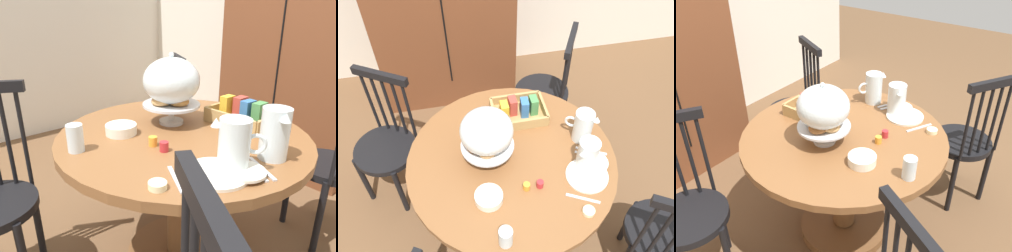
# 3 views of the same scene
# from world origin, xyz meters

# --- Properties ---
(ground_plane) EXTENTS (10.00, 10.00, 0.00)m
(ground_plane) POSITION_xyz_m (0.00, 0.00, 0.00)
(ground_plane) COLOR brown
(dining_table) EXTENTS (1.13, 1.13, 0.74)m
(dining_table) POSITION_xyz_m (-0.03, -0.02, 0.51)
(dining_table) COLOR brown
(dining_table) RESTS_ON ground_plane
(windsor_chair_near_window) EXTENTS (0.46, 0.46, 0.97)m
(windsor_chair_near_window) POSITION_xyz_m (-0.76, 0.45, 0.45)
(windsor_chair_near_window) COLOR black
(windsor_chair_near_window) RESTS_ON ground_plane
(windsor_chair_facing_door) EXTENTS (0.46, 0.46, 0.97)m
(windsor_chair_facing_door) POSITION_xyz_m (0.70, -0.48, 0.45)
(windsor_chair_facing_door) COLOR black
(windsor_chair_facing_door) RESTS_ON ground_plane
(windsor_chair_far_side) EXTENTS (0.45, 0.45, 0.97)m
(windsor_chair_far_side) POSITION_xyz_m (0.39, 0.74, 0.45)
(windsor_chair_far_side) COLOR black
(windsor_chair_far_side) RESTS_ON ground_plane
(pastry_stand_with_dome) EXTENTS (0.28, 0.28, 0.34)m
(pastry_stand_with_dome) POSITION_xyz_m (-0.16, 0.02, 0.94)
(pastry_stand_with_dome) COLOR silver
(pastry_stand_with_dome) RESTS_ON dining_table
(orange_juice_pitcher) EXTENTS (0.17, 0.12, 0.20)m
(orange_juice_pitcher) POSITION_xyz_m (0.38, 0.05, 0.83)
(orange_juice_pitcher) COLOR silver
(orange_juice_pitcher) RESTS_ON dining_table
(milk_pitcher) EXTENTS (0.16, 0.14, 0.19)m
(milk_pitcher) POSITION_xyz_m (0.34, -0.14, 0.82)
(milk_pitcher) COLOR silver
(milk_pitcher) RESTS_ON dining_table
(cereal_basket) EXTENTS (0.32, 0.24, 0.12)m
(cereal_basket) POSITION_xyz_m (0.08, 0.29, 0.78)
(cereal_basket) COLOR tan
(cereal_basket) RESTS_ON dining_table
(china_plate_large) EXTENTS (0.22, 0.22, 0.01)m
(china_plate_large) POSITION_xyz_m (0.32, -0.21, 0.75)
(china_plate_large) COLOR white
(china_plate_large) RESTS_ON dining_table
(china_plate_small) EXTENTS (0.15, 0.15, 0.01)m
(china_plate_small) POSITION_xyz_m (0.39, -0.14, 0.76)
(china_plate_small) COLOR white
(china_plate_small) RESTS_ON china_plate_large
(cereal_bowl) EXTENTS (0.14, 0.14, 0.04)m
(cereal_bowl) POSITION_xyz_m (-0.20, -0.24, 0.76)
(cereal_bowl) COLOR white
(cereal_bowl) RESTS_ON dining_table
(drinking_glass) EXTENTS (0.06, 0.06, 0.11)m
(drinking_glass) POSITION_xyz_m (-0.16, -0.47, 0.80)
(drinking_glass) COLOR silver
(drinking_glass) RESTS_ON dining_table
(butter_dish) EXTENTS (0.06, 0.06, 0.02)m
(butter_dish) POSITION_xyz_m (0.26, -0.41, 0.75)
(butter_dish) COLOR beige
(butter_dish) RESTS_ON dining_table
(jam_jar_strawberry) EXTENTS (0.04, 0.04, 0.04)m
(jam_jar_strawberry) POSITION_xyz_m (0.07, -0.22, 0.76)
(jam_jar_strawberry) COLOR #B7282D
(jam_jar_strawberry) RESTS_ON dining_table
(jam_jar_apricot) EXTENTS (0.04, 0.04, 0.04)m
(jam_jar_apricot) POSITION_xyz_m (-0.00, -0.22, 0.76)
(jam_jar_apricot) COLOR orange
(jam_jar_apricot) RESTS_ON dining_table
(table_knife) EXTENTS (0.16, 0.09, 0.01)m
(table_knife) POSITION_xyz_m (0.39, -0.08, 0.74)
(table_knife) COLOR silver
(table_knife) RESTS_ON dining_table
(dinner_fork) EXTENTS (0.16, 0.09, 0.01)m
(dinner_fork) POSITION_xyz_m (0.40, -0.06, 0.74)
(dinner_fork) COLOR silver
(dinner_fork) RESTS_ON dining_table
(soup_spoon) EXTENTS (0.16, 0.09, 0.01)m
(soup_spoon) POSITION_xyz_m (0.26, -0.33, 0.74)
(soup_spoon) COLOR silver
(soup_spoon) RESTS_ON dining_table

